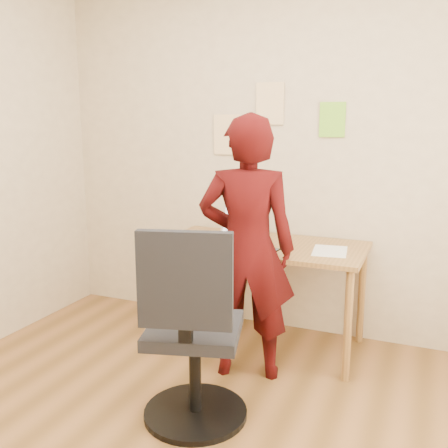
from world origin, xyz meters
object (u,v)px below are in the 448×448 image
at_px(laptop, 235,233).
at_px(phone, 272,251).
at_px(office_chair, 192,342).
at_px(desk, 262,255).
at_px(person, 247,249).

bearing_deg(laptop, phone, -23.40).
bearing_deg(office_chair, desk, 73.49).
relative_size(laptop, phone, 2.80).
relative_size(phone, person, 0.08).
xyz_separation_m(desk, office_chair, (-0.02, -1.06, -0.19)).
bearing_deg(office_chair, phone, 64.99).
bearing_deg(office_chair, laptop, 84.59).
xyz_separation_m(desk, person, (0.05, -0.44, 0.16)).
distance_m(desk, office_chair, 1.08).
bearing_deg(laptop, desk, 0.31).
distance_m(desk, laptop, 0.26).
relative_size(desk, phone, 10.67).
bearing_deg(office_chair, person, 68.47).
xyz_separation_m(phone, person, (-0.08, -0.26, 0.06)).
relative_size(phone, office_chair, 0.12).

